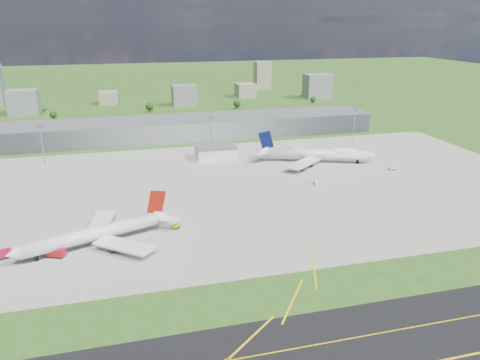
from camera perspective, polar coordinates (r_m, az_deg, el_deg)
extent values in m
plane|color=#2F551A|center=(362.67, -6.18, 4.68)|extent=(1400.00, 1400.00, 0.00)
cube|color=#98978A|center=(261.25, -0.25, -0.92)|extent=(360.00, 190.00, 0.08)
cube|color=gray|center=(375.38, -6.58, 6.33)|extent=(300.00, 42.00, 15.00)
cube|color=silver|center=(315.74, -3.00, 3.35)|extent=(26.00, 16.00, 8.00)
cylinder|color=gray|center=(325.60, -22.95, 3.89)|extent=(0.70, 0.70, 25.00)
cube|color=gray|center=(322.83, -23.24, 6.08)|extent=(3.50, 2.00, 1.20)
cylinder|color=gray|center=(327.83, -3.57, 5.47)|extent=(0.70, 0.70, 25.00)
cube|color=gray|center=(325.08, -3.62, 7.66)|extent=(3.50, 2.00, 1.20)
cylinder|color=gray|center=(364.88, 13.72, 6.35)|extent=(0.70, 0.70, 25.00)
cube|color=gray|center=(362.41, 13.88, 8.33)|extent=(3.50, 2.00, 1.20)
cylinder|color=white|center=(202.85, -17.59, -6.34)|extent=(54.48, 24.57, 5.78)
cone|color=white|center=(197.63, -26.02, -8.16)|extent=(6.51, 7.08, 5.78)
cone|color=white|center=(212.56, -9.46, -4.25)|extent=(9.22, 8.07, 5.78)
cube|color=maroon|center=(203.13, -18.06, -6.91)|extent=(43.86, 17.92, 1.25)
cube|color=white|center=(193.96, -13.96, -7.76)|extent=(24.77, 22.74, 0.87)
cube|color=white|center=(217.71, -16.62, -4.96)|extent=(12.88, 26.17, 0.87)
cube|color=maroon|center=(209.03, -10.15, -2.64)|extent=(9.18, 3.74, 11.64)
cylinder|color=#38383D|center=(197.16, -14.94, -7.98)|extent=(6.03, 4.71, 3.08)
cylinder|color=#38383D|center=(214.65, -16.85, -5.88)|extent=(6.03, 4.71, 3.08)
cube|color=black|center=(202.32, -15.53, -7.48)|extent=(1.84, 1.61, 2.41)
cube|color=black|center=(209.81, -16.34, -6.58)|extent=(1.84, 1.61, 2.41)
cube|color=black|center=(200.36, -23.55, -8.72)|extent=(1.84, 1.61, 2.41)
cylinder|color=white|center=(310.07, 9.42, 3.15)|extent=(62.43, 29.39, 6.45)
cone|color=white|center=(313.95, 15.79, 2.88)|extent=(7.18, 7.89, 6.45)
cone|color=white|center=(309.95, 2.69, 3.55)|extent=(10.09, 9.03, 6.45)
cube|color=navy|center=(310.74, 9.79, 2.79)|extent=(50.23, 21.64, 1.35)
ellipsoid|color=white|center=(310.94, 12.53, 3.37)|extent=(21.57, 13.49, 5.80)
cube|color=white|center=(325.40, 7.64, 3.66)|extent=(13.66, 30.10, 0.94)
cube|color=white|center=(295.06, 7.73, 2.04)|extent=(28.49, 25.46, 0.94)
cube|color=#080E3E|center=(307.87, 3.20, 4.89)|extent=(9.84, 4.24, 12.57)
cylinder|color=#38383D|center=(319.86, 8.35, 2.98)|extent=(6.54, 5.18, 3.33)
cylinder|color=#38383D|center=(329.71, 7.26, 3.52)|extent=(6.54, 5.18, 3.33)
cylinder|color=#38383D|center=(301.91, 8.44, 2.01)|extent=(6.54, 5.18, 3.33)
cylinder|color=#38383D|center=(291.79, 7.31, 1.46)|extent=(6.54, 5.18, 3.33)
cube|color=black|center=(315.49, 8.21, 2.66)|extent=(2.00, 1.77, 2.60)
cube|color=black|center=(306.52, 8.25, 2.17)|extent=(2.00, 1.77, 2.60)
cube|color=black|center=(313.81, 14.13, 2.18)|extent=(2.00, 1.77, 2.60)
cube|color=#A20B13|center=(200.05, -21.59, -8.25)|extent=(8.16, 5.69, 3.06)
cube|color=black|center=(200.72, -21.53, -8.64)|extent=(7.17, 5.37, 0.70)
cube|color=maroon|center=(207.44, -26.99, -8.06)|extent=(7.07, 4.73, 3.04)
cube|color=black|center=(208.08, -26.93, -8.44)|extent=(6.18, 4.55, 0.70)
cube|color=yellow|center=(213.02, -7.82, -5.55)|extent=(4.17, 4.03, 1.48)
cube|color=black|center=(213.33, -7.81, -5.73)|extent=(3.82, 3.74, 0.70)
cube|color=white|center=(268.52, 9.27, -0.29)|extent=(2.99, 5.02, 2.07)
cube|color=black|center=(268.86, 9.26, -0.50)|extent=(2.94, 4.35, 0.70)
cube|color=silver|center=(306.25, 18.08, 1.41)|extent=(4.44, 2.24, 1.93)
cube|color=black|center=(306.53, 18.07, 1.24)|extent=(3.79, 2.31, 0.70)
cube|color=slate|center=(511.37, -24.87, 8.61)|extent=(28.00, 22.00, 24.00)
cube|color=gray|center=(544.04, -15.74, 9.64)|extent=(20.00, 18.00, 14.00)
cube|color=slate|center=(518.69, -6.81, 10.22)|extent=(26.00, 20.00, 22.00)
cube|color=gray|center=(574.11, 0.67, 10.89)|extent=(22.00, 24.00, 16.00)
cube|color=slate|center=(572.15, 9.40, 11.22)|extent=(30.00, 22.00, 28.00)
cube|color=gray|center=(641.20, 2.75, 12.63)|extent=(20.00, 18.00, 36.00)
cylinder|color=#382314|center=(474.56, -21.77, 7.03)|extent=(0.70, 0.70, 3.00)
sphere|color=#17330E|center=(473.95, -21.82, 7.43)|extent=(6.75, 6.75, 6.75)
cylinder|color=#382314|center=(486.68, -10.95, 8.34)|extent=(0.70, 0.70, 3.60)
sphere|color=#17330E|center=(485.97, -10.98, 8.81)|extent=(8.10, 8.10, 8.10)
cylinder|color=#382314|center=(495.91, -0.37, 8.86)|extent=(0.70, 0.70, 3.40)
sphere|color=#17330E|center=(495.25, -0.38, 9.30)|extent=(7.65, 7.65, 7.65)
cylinder|color=#382314|center=(534.35, 8.87, 9.34)|extent=(0.70, 0.70, 2.80)
sphere|color=#17330E|center=(533.84, 8.88, 9.68)|extent=(6.30, 6.30, 6.30)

